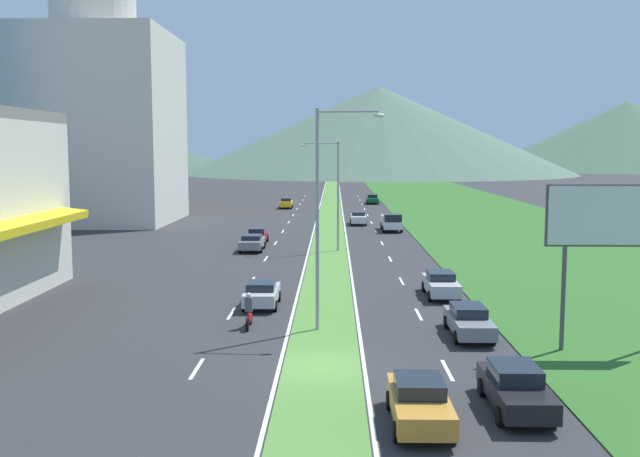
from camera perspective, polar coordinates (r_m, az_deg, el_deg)
The scene contains 49 objects.
ground_plane at distance 29.83m, azimuth 0.14°, elevation -11.03°, with size 600.00×600.00×0.00m, color #2D2D30.
grass_median at distance 88.92m, azimuth 0.80°, elevation 0.59°, with size 3.20×240.00×0.06m, color #518438.
grass_verge_right at distance 91.16m, azimuth 13.86°, elevation 0.55°, with size 24.00×240.00×0.06m, color #2D6023.
lane_dash_left_2 at distance 30.07m, azimuth -9.82°, elevation -10.98°, with size 0.16×2.80×0.01m, color silver.
lane_dash_left_3 at distance 39.45m, azimuth -7.10°, elevation -6.76°, with size 0.16×2.80×0.01m, color silver.
lane_dash_left_4 at distance 49.01m, azimuth -5.45°, elevation -4.17°, with size 0.16×2.80×0.01m, color silver.
lane_dash_left_5 at distance 58.68m, azimuth -4.36°, elevation -2.42°, with size 0.16×2.80×0.01m, color silver.
lane_dash_left_6 at distance 68.39m, azimuth -3.57°, elevation -1.17°, with size 0.16×2.80×0.01m, color silver.
lane_dash_left_7 at distance 78.14m, azimuth -2.98°, elevation -0.23°, with size 0.16×2.80×0.01m, color silver.
lane_dash_left_8 at distance 87.91m, azimuth -2.53°, elevation 0.50°, with size 0.16×2.80×0.01m, color silver.
lane_dash_left_9 at distance 97.70m, azimuth -2.16°, elevation 1.09°, with size 0.16×2.80×0.01m, color silver.
lane_dash_left_10 at distance 107.50m, azimuth -1.86°, elevation 1.56°, with size 0.16×2.80×0.01m, color silver.
lane_dash_left_11 at distance 117.31m, azimuth -1.61°, elevation 1.96°, with size 0.16×2.80×0.01m, color silver.
lane_dash_left_12 at distance 127.12m, azimuth -1.40°, elevation 2.30°, with size 0.16×2.80×0.01m, color silver.
lane_dash_left_13 at distance 136.94m, azimuth -1.22°, elevation 2.59°, with size 0.16×2.80×0.01m, color silver.
lane_dash_right_2 at distance 29.90m, azimuth 10.14°, elevation -11.08°, with size 0.16×2.80×0.01m, color silver.
lane_dash_right_3 at distance 39.32m, azimuth 7.89°, elevation -6.81°, with size 0.16×2.80×0.01m, color silver.
lane_dash_right_4 at distance 48.91m, azimuth 6.53°, elevation -4.20°, with size 0.16×2.80×0.01m, color silver.
lane_dash_right_5 at distance 58.59m, azimuth 5.63°, elevation -2.45°, with size 0.16×2.80×0.01m, color silver.
lane_dash_right_6 at distance 68.32m, azimuth 4.99°, elevation -1.19°, with size 0.16×2.80×0.01m, color silver.
lane_dash_right_7 at distance 78.08m, azimuth 4.50°, elevation -0.25°, with size 0.16×2.80×0.01m, color silver.
lane_dash_right_8 at distance 87.85m, azimuth 4.13°, elevation 0.49°, with size 0.16×2.80×0.01m, color silver.
lane_dash_right_9 at distance 97.65m, azimuth 3.83°, elevation 1.07°, with size 0.16×2.80×0.01m, color silver.
lane_dash_right_10 at distance 107.45m, azimuth 3.58°, elevation 1.55°, with size 0.16×2.80×0.01m, color silver.
lane_dash_right_11 at distance 117.26m, azimuth 3.38°, elevation 1.95°, with size 0.16×2.80×0.01m, color silver.
lane_dash_right_12 at distance 127.08m, azimuth 3.20°, elevation 2.29°, with size 0.16×2.80×0.01m, color silver.
lane_dash_right_13 at distance 136.90m, azimuth 3.05°, elevation 2.58°, with size 0.16×2.80×0.01m, color silver.
edge_line_median_left at distance 88.95m, azimuth -0.32°, elevation 0.57°, with size 0.16×240.00×0.01m, color silver.
edge_line_median_right at distance 88.93m, azimuth 1.93°, elevation 0.57°, with size 0.16×240.00×0.01m, color silver.
domed_building at distance 92.40m, azimuth -17.44°, elevation 9.14°, with size 18.39×18.39×34.64m.
midrise_colored at distance 114.97m, azimuth -17.39°, elevation 7.23°, with size 16.23×16.23×22.63m, color orange.
hill_far_left at distance 307.80m, azimuth -19.83°, elevation 6.43°, with size 151.93×151.93×23.11m, color #3D5647.
hill_far_center at distance 270.25m, azimuth 4.67°, elevation 7.85°, with size 144.38×144.38×32.55m, color #516B56.
hill_far_right at distance 346.90m, azimuth 23.27°, elevation 6.83°, with size 128.06×128.06×30.25m, color #47664C.
street_lamp_near at distance 34.57m, azimuth 0.33°, elevation 1.83°, with size 3.30×0.44×10.86m.
street_lamp_mid at distance 62.25m, azimuth 1.10°, elevation 3.24°, with size 3.38×0.28×9.61m.
billboard_roadside at distance 33.41m, azimuth 22.12°, elevation 0.31°, with size 5.51×0.28×7.41m.
car_0 at distance 24.01m, azimuth 7.96°, elevation -13.53°, with size 1.94×4.41×1.50m.
car_1 at distance 118.32m, azimuth 4.21°, elevation 2.36°, with size 1.99×4.50×1.57m.
car_2 at distance 68.28m, azimuth -5.02°, elevation -0.57°, with size 1.87×4.13×1.48m.
car_3 at distance 25.91m, azimuth 15.35°, elevation -12.16°, with size 1.92×4.63×1.55m.
car_4 at distance 44.13m, azimuth 9.63°, elevation -4.38°, with size 1.92×4.75×1.51m.
car_5 at distance 35.18m, azimuth 11.80°, elevation -7.21°, with size 1.89×4.77×1.46m.
car_6 at distance 85.31m, azimuth 3.08°, elevation 0.85°, with size 1.90×4.54×1.51m.
car_7 at distance 63.30m, azimuth -5.44°, elevation -1.11°, with size 2.04×4.61×1.44m.
car_8 at distance 40.93m, azimuth -4.68°, elevation -5.19°, with size 1.95×4.34×1.43m.
car_9 at distance 109.13m, azimuth -2.70°, elevation 2.05°, with size 1.87×4.78×1.59m.
pickup_truck_0 at distance 78.56m, azimuth 5.75°, elevation 0.50°, with size 2.18×5.40×2.00m.
motorcycle_rider at distance 36.14m, azimuth -5.70°, elevation -6.75°, with size 0.36×2.00×1.80m.
Camera 1 is at (0.49, -28.47, 8.89)m, focal length 40.04 mm.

